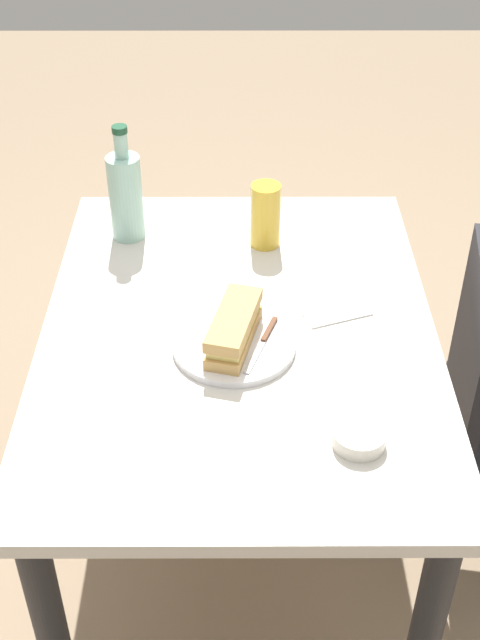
{
  "coord_description": "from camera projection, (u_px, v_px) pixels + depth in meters",
  "views": [
    {
      "loc": [
        1.35,
        -0.0,
        1.78
      ],
      "look_at": [
        0.0,
        0.0,
        0.75
      ],
      "focal_mm": 46.95,
      "sensor_mm": 36.0,
      "label": 1
    }
  ],
  "objects": [
    {
      "name": "plate_near",
      "position": [
        235.0,
        345.0,
        1.65
      ],
      "size": [
        0.25,
        0.25,
        0.01
      ],
      "primitive_type": "cylinder",
      "color": "white",
      "rests_on": "dining_table"
    },
    {
      "name": "beer_glass",
      "position": [
        267.0,
        215.0,
        1.92
      ],
      "size": [
        0.07,
        0.07,
        0.15
      ],
      "primitive_type": "cylinder",
      "color": "gold",
      "rests_on": "dining_table"
    },
    {
      "name": "olive_bowl",
      "position": [
        361.0,
        437.0,
        1.44
      ],
      "size": [
        0.09,
        0.09,
        0.03
      ],
      "primitive_type": "cylinder",
      "color": "silver",
      "rests_on": "dining_table"
    },
    {
      "name": "knife_near",
      "position": [
        265.0,
        341.0,
        1.65
      ],
      "size": [
        0.17,
        0.07,
        0.01
      ],
      "color": "silver",
      "rests_on": "plate_near"
    },
    {
      "name": "paper_napkin",
      "position": [
        330.0,
        302.0,
        1.78
      ],
      "size": [
        0.18,
        0.18,
        0.0
      ],
      "primitive_type": "cube",
      "rotation": [
        0.0,
        0.0,
        0.35
      ],
      "color": "white",
      "rests_on": "dining_table"
    },
    {
      "name": "dining_table",
      "position": [
        240.0,
        371.0,
        1.78
      ],
      "size": [
        1.09,
        0.8,
        0.73
      ],
      "color": "beige",
      "rests_on": "ground"
    },
    {
      "name": "ground_plane",
      "position": [
        240.0,
        550.0,
        2.15
      ],
      "size": [
        8.0,
        8.0,
        0.0
      ],
      "primitive_type": "plane",
      "color": "#8C755B"
    },
    {
      "name": "water_bottle",
      "position": [
        127.0,
        195.0,
        1.92
      ],
      "size": [
        0.08,
        0.08,
        0.28
      ],
      "color": "#99C6B7",
      "rests_on": "dining_table"
    },
    {
      "name": "baguette_sandwich_near",
      "position": [
        235.0,
        328.0,
        1.63
      ],
      "size": [
        0.21,
        0.12,
        0.07
      ],
      "color": "tan",
      "rests_on": "plate_near"
    }
  ]
}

